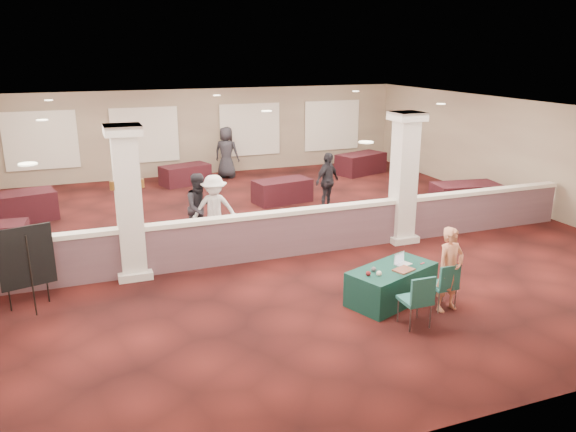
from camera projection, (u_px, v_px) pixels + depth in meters
name	position (u px, v px, depth m)	size (l,w,h in m)	color
ground	(268.00, 236.00, 14.44)	(16.00, 16.00, 0.00)	#451411
wall_back	(199.00, 132.00, 21.14)	(16.00, 0.04, 3.20)	#806B59
wall_front	(479.00, 309.00, 6.81)	(16.00, 0.04, 3.20)	#806B59
wall_right	(521.00, 154.00, 16.70)	(0.04, 16.00, 3.20)	#806B59
ceiling	(267.00, 110.00, 13.52)	(16.00, 16.00, 0.02)	white
partition_wall	(289.00, 232.00, 12.93)	(15.60, 0.28, 1.10)	brown
column_left	(129.00, 202.00, 11.43)	(0.72, 0.72, 3.20)	silver
column_right	(404.00, 177.00, 13.64)	(0.72, 0.72, 3.20)	silver
sconce_left	(113.00, 186.00, 11.23)	(0.12, 0.12, 0.18)	brown
sconce_right	(141.00, 183.00, 11.42)	(0.12, 0.12, 0.18)	brown
near_table	(391.00, 284.00, 10.67)	(1.74, 0.87, 0.67)	#0F3735
conf_chair_main	(445.00, 282.00, 10.25)	(0.46, 0.47, 0.90)	#205C5E
conf_chair_side	(418.00, 297.00, 9.57)	(0.49, 0.49, 0.96)	#205C5E
easel_board	(26.00, 258.00, 10.06)	(0.93, 0.55, 1.62)	black
woman	(450.00, 269.00, 10.17)	(0.57, 0.38, 1.59)	#F29B69
far_table_front_center	(282.00, 191.00, 17.53)	(1.76, 0.88, 0.71)	black
far_table_front_right	(465.00, 196.00, 16.75)	(1.94, 0.97, 0.79)	black
far_table_back_left	(18.00, 207.00, 15.59)	(1.97, 0.99, 0.80)	black
far_table_back_center	(185.00, 175.00, 19.86)	(1.69, 0.84, 0.68)	black
far_table_back_right	(361.00, 164.00, 21.53)	(1.91, 0.96, 0.78)	black
attendee_a	(200.00, 208.00, 13.79)	(0.83, 0.46, 1.74)	black
attendee_b	(214.00, 209.00, 13.72)	(1.09, 0.50, 1.71)	silver
attendee_c	(327.00, 181.00, 16.61)	(1.01, 0.48, 1.72)	black
attendee_d	(227.00, 152.00, 20.70)	(0.93, 0.50, 1.89)	black
laptop_base	(403.00, 264.00, 10.71)	(0.30, 0.21, 0.02)	silver
laptop_screen	(399.00, 258.00, 10.76)	(0.30, 0.01, 0.20)	silver
screen_glow	(399.00, 258.00, 10.75)	(0.28, 0.00, 0.17)	silver
knitting	(404.00, 270.00, 10.43)	(0.37, 0.28, 0.03)	#B6471D
yarn_cream	(379.00, 273.00, 10.17)	(0.10, 0.10, 0.10)	beige
yarn_red	(368.00, 273.00, 10.18)	(0.09, 0.09, 0.09)	maroon
yarn_grey	(374.00, 269.00, 10.37)	(0.10, 0.10, 0.10)	#4C4C51
scissors	(422.00, 263.00, 10.77)	(0.11, 0.03, 0.01)	#B61324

